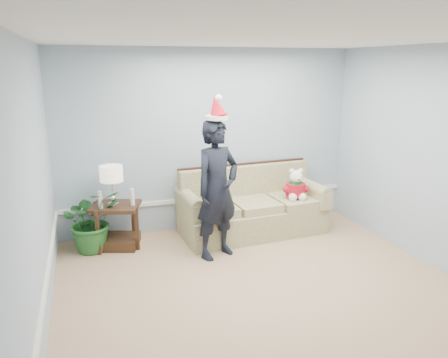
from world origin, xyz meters
TOP-DOWN VIEW (x-y plane):
  - room_shell at (0.00, 0.00)m, footprint 4.54×5.04m
  - wainscot_trim at (-1.18, 1.18)m, footprint 4.49×4.99m
  - sofa at (0.52, 2.06)m, footprint 2.16×1.04m
  - side_table at (-1.46, 2.10)m, footprint 0.76×0.69m
  - table_lamp at (-1.48, 2.09)m, footprint 0.31×0.31m
  - candle_pair at (-1.44, 2.00)m, footprint 0.48×0.06m
  - houseplant at (-1.77, 2.07)m, footprint 0.91×0.83m
  - man at (-0.22, 1.40)m, footprint 0.78×0.66m
  - santa_hat at (-0.22, 1.41)m, footprint 0.37×0.39m
  - teddy_bear at (1.15, 1.87)m, footprint 0.33×0.35m

SIDE VIEW (x-z plane):
  - side_table at x=-1.46m, z-range -0.07..0.54m
  - sofa at x=0.52m, z-range -0.14..0.84m
  - houseplant at x=-1.77m, z-range 0.00..0.86m
  - wainscot_trim at x=-1.18m, z-range 0.42..0.48m
  - teddy_bear at x=1.15m, z-range 0.45..0.92m
  - candle_pair at x=-1.44m, z-range 0.60..0.83m
  - man at x=-0.22m, z-range 0.00..1.81m
  - table_lamp at x=-1.48m, z-range 0.75..1.30m
  - room_shell at x=0.00m, z-range -0.02..2.72m
  - santa_hat at x=-0.22m, z-range 1.77..2.09m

